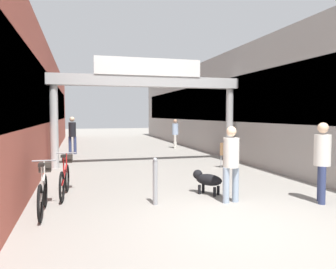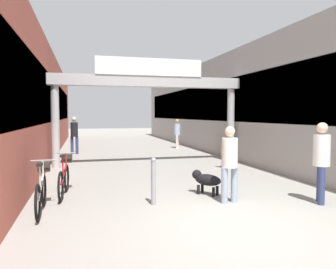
# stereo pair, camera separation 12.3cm
# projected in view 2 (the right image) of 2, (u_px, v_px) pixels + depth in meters

# --- Properties ---
(ground_plane) EXTENTS (80.00, 80.00, 0.00)m
(ground_plane) POSITION_uv_depth(u_px,v_px,m) (232.00, 226.00, 5.54)
(ground_plane) COLOR gray
(storefront_left) EXTENTS (3.00, 26.00, 4.55)m
(storefront_left) POSITION_uv_depth(u_px,v_px,m) (21.00, 106.00, 14.74)
(storefront_left) COLOR #B25142
(storefront_left) RESTS_ON ground_plane
(storefront_right) EXTENTS (3.00, 26.00, 4.55)m
(storefront_right) POSITION_uv_depth(u_px,v_px,m) (229.00, 107.00, 17.31)
(storefront_right) COLOR #9E9993
(storefront_right) RESTS_ON ground_plane
(arcade_sign_gateway) EXTENTS (7.40, 0.47, 3.95)m
(arcade_sign_gateway) POSITION_uv_depth(u_px,v_px,m) (149.00, 90.00, 12.21)
(arcade_sign_gateway) COLOR #B2B2B2
(arcade_sign_gateway) RESTS_ON ground_plane
(pedestrian_with_dog) EXTENTS (0.39, 0.38, 1.64)m
(pedestrian_with_dog) POSITION_uv_depth(u_px,v_px,m) (230.00, 159.00, 6.95)
(pedestrian_with_dog) COLOR #8C9EB2
(pedestrian_with_dog) RESTS_ON ground_plane
(pedestrian_companion) EXTENTS (0.47, 0.47, 1.72)m
(pedestrian_companion) POSITION_uv_depth(u_px,v_px,m) (321.00, 157.00, 6.90)
(pedestrian_companion) COLOR navy
(pedestrian_companion) RESTS_ON ground_plane
(pedestrian_carrying_crate) EXTENTS (0.45, 0.45, 1.62)m
(pedestrian_carrying_crate) POSITION_uv_depth(u_px,v_px,m) (177.00, 132.00, 18.28)
(pedestrian_carrying_crate) COLOR silver
(pedestrian_carrying_crate) RESTS_ON ground_plane
(pedestrian_elderly_walking) EXTENTS (0.43, 0.43, 1.78)m
(pedestrian_elderly_walking) POSITION_uv_depth(u_px,v_px,m) (74.00, 133.00, 15.64)
(pedestrian_elderly_walking) COLOR navy
(pedestrian_elderly_walking) RESTS_ON ground_plane
(dog_on_leash) EXTENTS (0.68, 0.76, 0.56)m
(dog_on_leash) POSITION_uv_depth(u_px,v_px,m) (206.00, 180.00, 7.72)
(dog_on_leash) COLOR black
(dog_on_leash) RESTS_ON ground_plane
(bicycle_silver_nearest) EXTENTS (0.46, 1.69, 0.98)m
(bicycle_silver_nearest) POSITION_uv_depth(u_px,v_px,m) (42.00, 189.00, 6.34)
(bicycle_silver_nearest) COLOR black
(bicycle_silver_nearest) RESTS_ON ground_plane
(bicycle_red_second) EXTENTS (0.46, 1.69, 0.98)m
(bicycle_red_second) POSITION_uv_depth(u_px,v_px,m) (64.00, 177.00, 7.64)
(bicycle_red_second) COLOR black
(bicycle_red_second) RESTS_ON ground_plane
(bollard_post_metal) EXTENTS (0.10, 0.10, 0.99)m
(bollard_post_metal) POSITION_uv_depth(u_px,v_px,m) (153.00, 181.00, 6.83)
(bollard_post_metal) COLOR gray
(bollard_post_metal) RESTS_ON ground_plane
(cafe_chair_wood_nearer) EXTENTS (0.57, 0.57, 0.89)m
(cafe_chair_wood_nearer) POSITION_uv_depth(u_px,v_px,m) (227.00, 153.00, 11.51)
(cafe_chair_wood_nearer) COLOR gray
(cafe_chair_wood_nearer) RESTS_ON ground_plane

